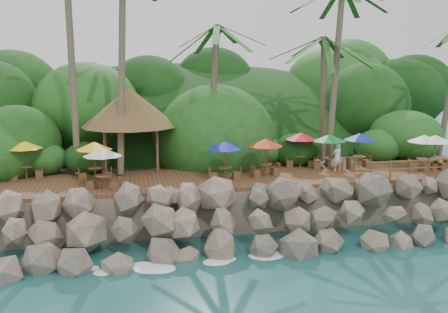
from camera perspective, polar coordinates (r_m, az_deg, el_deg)
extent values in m
plane|color=#19514F|center=(21.98, 3.22, -11.61)|extent=(140.00, 140.00, 0.00)
cube|color=gray|center=(36.76, -3.14, -0.79)|extent=(32.00, 25.20, 2.10)
ellipsoid|color=#143811|center=(44.26, -4.57, -0.24)|extent=(44.80, 28.00, 15.40)
cube|color=brown|center=(26.89, 0.00, -2.51)|extent=(26.00, 5.00, 0.20)
ellipsoid|color=white|center=(21.92, -20.98, -12.31)|extent=(1.20, 0.80, 0.06)
ellipsoid|color=white|center=(21.61, -12.94, -12.19)|extent=(1.20, 0.80, 0.06)
ellipsoid|color=white|center=(21.72, -4.83, -11.83)|extent=(1.20, 0.80, 0.06)
ellipsoid|color=white|center=(22.23, 3.02, -11.26)|extent=(1.20, 0.80, 0.06)
ellipsoid|color=white|center=(23.13, 10.35, -10.53)|extent=(1.20, 0.80, 0.06)
ellipsoid|color=white|center=(24.36, 17.01, -9.73)|extent=(1.20, 0.80, 0.06)
ellipsoid|color=white|center=(25.89, 22.93, -8.90)|extent=(1.20, 0.80, 0.06)
cylinder|color=brown|center=(28.49, -16.72, 10.11)|extent=(0.57, 1.67, 11.92)
cylinder|color=brown|center=(27.93, -11.40, 9.32)|extent=(0.97, 2.29, 10.85)
cylinder|color=brown|center=(29.77, -1.25, 6.72)|extent=(0.90, 1.09, 7.97)
ellipsoid|color=#23601E|center=(29.77, -1.28, 14.40)|extent=(6.00, 6.00, 2.40)
cylinder|color=brown|center=(31.03, 11.05, 6.11)|extent=(0.90, 1.12, 7.35)
ellipsoid|color=#23601E|center=(30.98, 11.30, 12.90)|extent=(6.00, 6.00, 2.40)
cylinder|color=brown|center=(30.47, 12.37, 8.72)|extent=(1.32, 1.25, 10.24)
cylinder|color=brown|center=(28.04, -13.20, 0.46)|extent=(0.16, 0.16, 2.40)
cylinder|color=brown|center=(28.10, -7.49, 0.67)|extent=(0.16, 0.16, 2.40)
cylinder|color=brown|center=(30.80, -13.08, 1.36)|extent=(0.16, 0.16, 2.40)
cylinder|color=brown|center=(30.85, -7.88, 1.55)|extent=(0.16, 0.16, 2.40)
cone|color=brown|center=(29.13, -10.56, 5.50)|extent=(5.39, 5.39, 2.20)
cylinder|color=brown|center=(26.16, 0.09, -1.93)|extent=(0.07, 0.07, 0.65)
cylinder|color=brown|center=(26.09, 0.09, -1.21)|extent=(0.74, 0.74, 0.04)
cylinder|color=brown|center=(26.03, 0.09, -0.54)|extent=(0.04, 0.04, 1.94)
cone|color=#0C18A4|center=(25.88, 0.09, 1.28)|extent=(1.85, 1.85, 0.40)
cube|color=brown|center=(26.07, -1.24, -2.25)|extent=(0.37, 0.37, 0.41)
cube|color=brown|center=(26.32, 1.41, -2.13)|extent=(0.37, 0.37, 0.41)
cylinder|color=brown|center=(30.52, 21.40, -0.85)|extent=(0.07, 0.07, 0.65)
cylinder|color=brown|center=(30.46, 21.44, -0.24)|extent=(0.74, 0.74, 0.04)
cylinder|color=brown|center=(30.41, 21.48, 0.34)|extent=(0.04, 0.04, 1.94)
cone|color=white|center=(30.28, 21.59, 1.90)|extent=(1.85, 1.85, 0.40)
cube|color=brown|center=(30.24, 20.38, -1.13)|extent=(0.39, 0.39, 0.41)
cube|color=brown|center=(30.87, 22.37, -1.04)|extent=(0.39, 0.39, 0.41)
cylinder|color=brown|center=(27.10, 4.65, -1.52)|extent=(0.07, 0.07, 0.65)
cylinder|color=brown|center=(27.03, 4.66, -0.83)|extent=(0.74, 0.74, 0.04)
cylinder|color=brown|center=(26.97, 4.67, -0.19)|extent=(0.04, 0.04, 1.94)
cone|color=red|center=(26.83, 4.70, 1.57)|extent=(1.85, 1.85, 0.40)
cube|color=brown|center=(26.79, 3.55, -1.92)|extent=(0.47, 0.47, 0.41)
cube|color=brown|center=(27.47, 5.72, -1.64)|extent=(0.47, 0.47, 0.41)
cylinder|color=brown|center=(29.62, 8.57, -0.57)|extent=(0.07, 0.07, 0.65)
cylinder|color=brown|center=(29.55, 8.59, 0.07)|extent=(0.74, 0.74, 0.04)
cylinder|color=brown|center=(29.50, 8.60, 0.66)|extent=(0.04, 0.04, 1.94)
cone|color=red|center=(29.37, 8.65, 2.27)|extent=(1.85, 1.85, 0.40)
cube|color=brown|center=(29.59, 7.37, -0.79)|extent=(0.45, 0.45, 0.41)
cube|color=brown|center=(29.71, 9.75, -0.81)|extent=(0.45, 0.45, 0.41)
cylinder|color=brown|center=(30.68, 22.46, -0.87)|extent=(0.07, 0.07, 0.65)
cylinder|color=brown|center=(30.62, 22.51, -0.26)|extent=(0.74, 0.74, 0.04)
cylinder|color=brown|center=(30.57, 22.55, 0.31)|extent=(0.04, 0.04, 1.94)
cone|color=white|center=(30.44, 22.66, 1.86)|extent=(1.85, 1.85, 0.40)
cube|color=brown|center=(30.30, 21.57, -1.19)|extent=(0.42, 0.42, 0.41)
cube|color=brown|center=(31.11, 23.30, -1.02)|extent=(0.42, 0.42, 0.41)
cylinder|color=brown|center=(29.31, 11.65, -0.79)|extent=(0.07, 0.07, 0.65)
cylinder|color=brown|center=(29.24, 11.67, -0.14)|extent=(0.74, 0.74, 0.04)
cylinder|color=brown|center=(29.19, 11.69, 0.45)|extent=(0.04, 0.04, 1.94)
cone|color=#0D7D2B|center=(29.06, 11.75, 2.08)|extent=(1.85, 1.85, 0.40)
cube|color=brown|center=(29.33, 10.43, -0.98)|extent=(0.48, 0.48, 0.41)
cube|color=brown|center=(29.35, 12.84, -1.06)|extent=(0.48, 0.48, 0.41)
cylinder|color=brown|center=(30.14, 14.89, -0.61)|extent=(0.07, 0.07, 0.65)
cylinder|color=brown|center=(30.08, 14.92, 0.01)|extent=(0.74, 0.74, 0.04)
cylinder|color=brown|center=(30.03, 14.95, 0.59)|extent=(0.04, 0.04, 1.94)
cone|color=#0D18A9|center=(29.90, 15.02, 2.18)|extent=(1.85, 1.85, 0.40)
cube|color=brown|center=(29.73, 14.04, -0.97)|extent=(0.47, 0.47, 0.41)
cube|color=brown|center=(30.60, 15.69, -0.72)|extent=(0.47, 0.47, 0.41)
cylinder|color=brown|center=(26.81, -14.23, -1.95)|extent=(0.07, 0.07, 0.65)
cylinder|color=brown|center=(26.75, -14.27, -1.25)|extent=(0.74, 0.74, 0.04)
cylinder|color=brown|center=(26.69, -14.30, -0.60)|extent=(0.04, 0.04, 1.94)
cone|color=yellow|center=(26.54, -14.38, 1.18)|extent=(1.85, 1.85, 0.40)
cube|color=brown|center=(26.86, -15.54, -2.26)|extent=(0.38, 0.38, 0.41)
cube|color=brown|center=(26.84, -12.90, -2.15)|extent=(0.38, 0.38, 0.41)
cylinder|color=brown|center=(24.93, -13.34, -2.85)|extent=(0.07, 0.07, 0.65)
cylinder|color=brown|center=(24.85, -13.38, -2.10)|extent=(0.74, 0.74, 0.04)
cylinder|color=brown|center=(24.79, -13.41, -1.40)|extent=(0.04, 0.04, 1.94)
cone|color=silver|center=(24.63, -13.49, 0.51)|extent=(1.85, 1.85, 0.40)
cube|color=brown|center=(25.19, -14.64, -3.06)|extent=(0.47, 0.47, 0.41)
cube|color=brown|center=(24.74, -12.00, -3.19)|extent=(0.47, 0.47, 0.41)
cylinder|color=brown|center=(28.26, -21.30, -1.72)|extent=(0.07, 0.07, 0.65)
cylinder|color=brown|center=(28.20, -21.35, -1.05)|extent=(0.74, 0.74, 0.04)
cylinder|color=brown|center=(28.14, -21.39, -0.44)|extent=(0.04, 0.04, 1.94)
cone|color=yellow|center=(28.00, -21.51, 1.25)|extent=(1.85, 1.85, 0.40)
cube|color=brown|center=(28.30, -22.53, -2.05)|extent=(0.43, 0.43, 0.41)
cube|color=brown|center=(28.28, -20.04, -1.88)|extent=(0.43, 0.43, 0.41)
cylinder|color=brown|center=(26.99, 16.15, -1.59)|extent=(0.10, 0.10, 1.00)
cylinder|color=brown|center=(27.51, 18.18, -1.47)|extent=(0.10, 0.10, 1.00)
cylinder|color=brown|center=(28.07, 20.14, -1.36)|extent=(0.10, 0.10, 1.00)
cylinder|color=brown|center=(28.66, 22.01, -1.25)|extent=(0.10, 0.10, 1.00)
cylinder|color=brown|center=(29.28, 23.81, -1.14)|extent=(0.10, 0.10, 1.00)
cube|color=brown|center=(28.58, 22.07, -0.37)|extent=(7.20, 0.06, 0.06)
cube|color=brown|center=(28.65, 22.02, -1.15)|extent=(7.20, 0.06, 0.06)
imported|color=silver|center=(28.97, 12.59, -0.03)|extent=(0.66, 0.53, 1.58)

